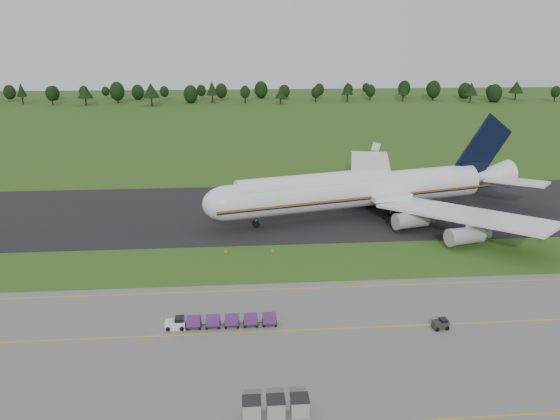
{
  "coord_description": "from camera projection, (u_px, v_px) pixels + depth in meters",
  "views": [
    {
      "loc": [
        -7.06,
        -83.53,
        36.36
      ],
      "look_at": [
        -0.29,
        2.0,
        8.59
      ],
      "focal_mm": 35.0,
      "sensor_mm": 36.0,
      "label": 1
    }
  ],
  "objects": [
    {
      "name": "ground",
      "position": [
        283.0,
        263.0,
        90.95
      ],
      "size": [
        600.0,
        600.0,
        0.0
      ],
      "primitive_type": "plane",
      "color": "#2E5218",
      "rests_on": "ground"
    },
    {
      "name": "apron",
      "position": [
        309.0,
        388.0,
        58.69
      ],
      "size": [
        300.0,
        52.0,
        0.06
      ],
      "primitive_type": "cube",
      "color": "slate",
      "rests_on": "ground"
    },
    {
      "name": "taxiway",
      "position": [
        272.0,
        211.0,
        117.5
      ],
      "size": [
        300.0,
        40.0,
        0.08
      ],
      "primitive_type": "cube",
      "color": "black",
      "rests_on": "ground"
    },
    {
      "name": "apron_markings",
      "position": [
        301.0,
        352.0,
        65.34
      ],
      "size": [
        300.0,
        30.2,
        0.01
      ],
      "color": "gold",
      "rests_on": "apron"
    },
    {
      "name": "tree_line",
      "position": [
        278.0,
        91.0,
        299.27
      ],
      "size": [
        524.75,
        22.9,
        11.98
      ],
      "color": "black",
      "rests_on": "ground"
    },
    {
      "name": "aircraft",
      "position": [
        363.0,
        189.0,
        113.02
      ],
      "size": [
        71.34,
        67.4,
        20.02
      ],
      "color": "white",
      "rests_on": "ground"
    },
    {
      "name": "baggage_train",
      "position": [
        220.0,
        321.0,
        70.74
      ],
      "size": [
        14.46,
        1.53,
        1.48
      ],
      "color": "white",
      "rests_on": "apron"
    },
    {
      "name": "utility_cart",
      "position": [
        440.0,
        325.0,
        70.32
      ],
      "size": [
        2.1,
        1.42,
        1.08
      ],
      "color": "#282D1F",
      "rests_on": "apron"
    },
    {
      "name": "uld_row",
      "position": [
        276.0,
        407.0,
        54.27
      ],
      "size": [
        6.7,
        1.9,
        1.87
      ],
      "color": "#969696",
      "rests_on": "apron"
    },
    {
      "name": "edge_markers",
      "position": [
        249.0,
        252.0,
        94.81
      ],
      "size": [
        8.65,
        0.3,
        0.6
      ],
      "color": "orange",
      "rests_on": "ground"
    }
  ]
}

